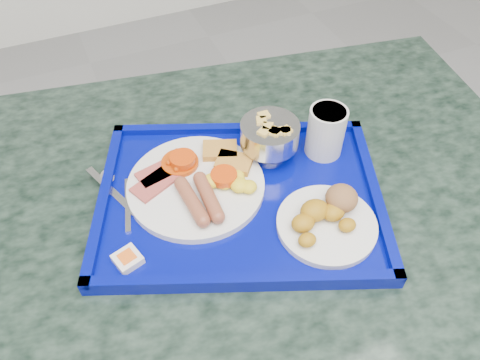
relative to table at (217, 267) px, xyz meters
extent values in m
cylinder|color=slate|center=(0.00, 0.00, -0.19)|extent=(0.11, 0.11, 0.70)
cube|color=black|center=(0.00, 0.00, 0.18)|extent=(1.36, 1.02, 0.04)
cube|color=#02097E|center=(0.05, -0.01, 0.21)|extent=(0.57, 0.50, 0.02)
cube|color=#02097E|center=(0.11, 0.14, 0.22)|extent=(0.45, 0.19, 0.01)
cube|color=#02097E|center=(-0.02, -0.16, 0.22)|extent=(0.45, 0.19, 0.01)
cube|color=#02097E|center=(0.26, -0.10, 0.22)|extent=(0.15, 0.33, 0.01)
cube|color=#02097E|center=(-0.17, 0.08, 0.22)|extent=(0.15, 0.33, 0.01)
cylinder|color=silver|center=(-0.02, 0.04, 0.22)|extent=(0.24, 0.24, 0.01)
cube|color=#AC4945|center=(-0.07, 0.08, 0.23)|extent=(0.09, 0.06, 0.01)
cube|color=#AC4945|center=(-0.08, 0.06, 0.23)|extent=(0.09, 0.07, 0.01)
cylinder|color=#BE4007|center=(-0.03, 0.09, 0.23)|extent=(0.07, 0.07, 0.01)
sphere|color=#BE4007|center=(-0.04, 0.09, 0.24)|extent=(0.01, 0.01, 0.01)
sphere|color=#BE4007|center=(-0.03, 0.09, 0.24)|extent=(0.01, 0.01, 0.01)
sphere|color=#BE4007|center=(-0.02, 0.11, 0.24)|extent=(0.01, 0.01, 0.01)
sphere|color=#BE4007|center=(-0.03, 0.08, 0.24)|extent=(0.01, 0.01, 0.01)
sphere|color=#BE4007|center=(-0.02, 0.08, 0.24)|extent=(0.01, 0.01, 0.01)
sphere|color=#BE4007|center=(-0.05, 0.09, 0.24)|extent=(0.01, 0.01, 0.01)
sphere|color=#BE4007|center=(-0.04, 0.10, 0.24)|extent=(0.01, 0.01, 0.01)
sphere|color=#BE4007|center=(-0.03, 0.09, 0.24)|extent=(0.01, 0.01, 0.01)
sphere|color=#BE4007|center=(-0.02, 0.07, 0.24)|extent=(0.01, 0.01, 0.01)
sphere|color=#BE4007|center=(-0.04, 0.09, 0.24)|extent=(0.01, 0.01, 0.01)
sphere|color=#BE4007|center=(-0.04, 0.07, 0.24)|extent=(0.01, 0.01, 0.01)
sphere|color=#BE4007|center=(-0.03, 0.09, 0.24)|extent=(0.01, 0.01, 0.01)
sphere|color=#BE4007|center=(-0.01, 0.10, 0.24)|extent=(0.01, 0.01, 0.01)
sphere|color=#BE4007|center=(-0.03, 0.10, 0.24)|extent=(0.01, 0.01, 0.01)
sphere|color=#BE4007|center=(-0.03, 0.09, 0.24)|extent=(0.01, 0.01, 0.01)
sphere|color=#BE4007|center=(-0.02, 0.11, 0.24)|extent=(0.01, 0.01, 0.01)
cube|color=#C58331|center=(0.05, 0.09, 0.24)|extent=(0.07, 0.07, 0.01)
cube|color=#C58331|center=(0.06, 0.05, 0.24)|extent=(0.08, 0.07, 0.01)
cylinder|color=brown|center=(-0.04, -0.01, 0.24)|extent=(0.03, 0.09, 0.02)
cylinder|color=brown|center=(-0.01, -0.01, 0.24)|extent=(0.03, 0.09, 0.02)
ellipsoid|color=gold|center=(0.03, 0.01, 0.24)|extent=(0.03, 0.03, 0.02)
ellipsoid|color=gold|center=(0.05, -0.01, 0.24)|extent=(0.02, 0.02, 0.02)
ellipsoid|color=gold|center=(0.05, 0.01, 0.24)|extent=(0.02, 0.02, 0.01)
ellipsoid|color=gold|center=(0.06, -0.02, 0.24)|extent=(0.03, 0.03, 0.02)
ellipsoid|color=gold|center=(0.05, -0.01, 0.24)|extent=(0.03, 0.03, 0.02)
ellipsoid|color=gold|center=(0.03, 0.01, 0.24)|extent=(0.03, 0.03, 0.02)
ellipsoid|color=gold|center=(0.05, 0.02, 0.24)|extent=(0.02, 0.02, 0.01)
ellipsoid|color=gold|center=(0.01, 0.02, 0.24)|extent=(0.03, 0.03, 0.02)
cylinder|color=#AC2A04|center=(-0.02, 0.08, 0.24)|extent=(0.05, 0.05, 0.01)
cylinder|color=#AC2A04|center=(0.03, 0.02, 0.24)|extent=(0.05, 0.05, 0.01)
cylinder|color=silver|center=(0.15, -0.13, 0.22)|extent=(0.16, 0.16, 0.01)
ellipsoid|color=#AD7714|center=(0.17, -0.15, 0.24)|extent=(0.03, 0.02, 0.02)
ellipsoid|color=#AD7714|center=(0.16, -0.12, 0.24)|extent=(0.04, 0.03, 0.03)
ellipsoid|color=#AD7714|center=(0.13, -0.11, 0.24)|extent=(0.05, 0.04, 0.03)
ellipsoid|color=#AD7714|center=(0.11, -0.12, 0.24)|extent=(0.04, 0.03, 0.03)
ellipsoid|color=#AD7714|center=(0.10, -0.15, 0.24)|extent=(0.03, 0.02, 0.02)
ellipsoid|color=brown|center=(0.18, -0.11, 0.25)|extent=(0.05, 0.05, 0.04)
cylinder|color=silver|center=(0.14, 0.06, 0.22)|extent=(0.07, 0.07, 0.01)
cylinder|color=silver|center=(0.14, 0.06, 0.23)|extent=(0.02, 0.02, 0.02)
cylinder|color=silver|center=(0.14, 0.06, 0.27)|extent=(0.11, 0.11, 0.04)
cube|color=#EEC55A|center=(0.14, 0.09, 0.28)|extent=(0.02, 0.02, 0.02)
cube|color=#EEC55A|center=(0.15, 0.04, 0.28)|extent=(0.02, 0.02, 0.02)
cube|color=#EEC55A|center=(0.14, 0.04, 0.28)|extent=(0.03, 0.02, 0.02)
cube|color=#EEC55A|center=(0.13, 0.08, 0.28)|extent=(0.02, 0.02, 0.02)
cube|color=#EEC55A|center=(0.14, 0.04, 0.28)|extent=(0.03, 0.03, 0.02)
cube|color=#EEC55A|center=(0.13, 0.06, 0.28)|extent=(0.03, 0.03, 0.02)
cube|color=#EEC55A|center=(0.12, 0.05, 0.28)|extent=(0.03, 0.03, 0.02)
cube|color=#EEC55A|center=(0.15, 0.04, 0.28)|extent=(0.03, 0.02, 0.02)
cylinder|color=silver|center=(0.23, 0.03, 0.26)|extent=(0.07, 0.07, 0.10)
cylinder|color=orange|center=(0.23, 0.03, 0.31)|extent=(0.06, 0.06, 0.01)
cube|color=silver|center=(-0.14, 0.05, 0.22)|extent=(0.04, 0.12, 0.00)
ellipsoid|color=silver|center=(-0.15, 0.12, 0.22)|extent=(0.03, 0.04, 0.01)
cube|color=silver|center=(-0.15, 0.07, 0.22)|extent=(0.07, 0.17, 0.00)
cube|color=silver|center=(-0.16, -0.06, 0.22)|extent=(0.05, 0.05, 0.01)
cube|color=orange|center=(-0.16, -0.06, 0.23)|extent=(0.03, 0.03, 0.00)
camera|label=1|loc=(-0.16, -0.49, 0.83)|focal=35.00mm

